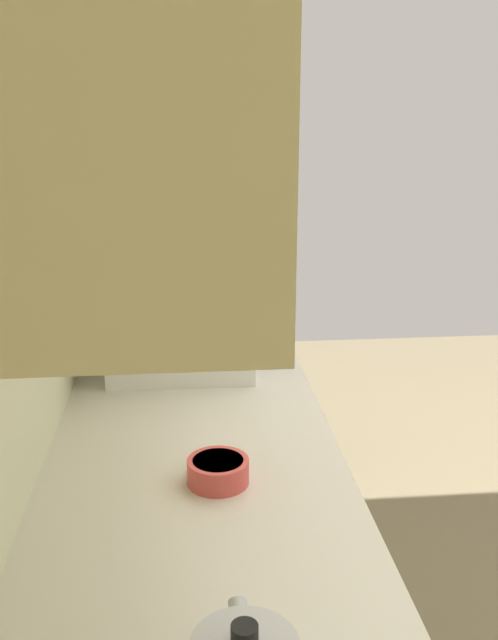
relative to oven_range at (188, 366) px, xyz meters
The scene contains 4 objects.
wall_back 1.67m from the oven_range, 165.03° to the left, with size 3.89×0.12×2.72m, color beige.
oven_range is the anchor object (origin of this frame).
microwave 1.22m from the oven_range, behind, with size 0.46×0.40×0.28m.
bowl 1.85m from the oven_range, behind, with size 0.12×0.12×0.05m.
Camera 1 is at (-1.63, 1.22, 1.58)m, focal length 38.84 mm.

